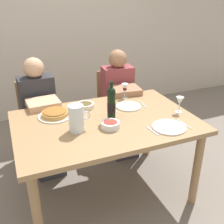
{
  "coord_description": "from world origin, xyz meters",
  "views": [
    {
      "loc": [
        -0.72,
        -1.87,
        1.78
      ],
      "look_at": [
        0.06,
        0.01,
        0.82
      ],
      "focal_mm": 43.09,
      "sensor_mm": 36.0,
      "label": 1
    }
  ],
  "objects": [
    {
      "name": "dinner_plate_right_setting",
      "position": [
        0.3,
        0.18,
        0.77
      ],
      "size": [
        0.23,
        0.23,
        0.01
      ],
      "primitive_type": "cylinder",
      "color": "white",
      "rests_on": "dining_table"
    },
    {
      "name": "chair_left",
      "position": [
        -0.45,
        0.89,
        0.5
      ],
      "size": [
        0.42,
        0.42,
        0.87
      ],
      "rotation": [
        0.0,
        0.0,
        3.2
      ],
      "color": "olive",
      "rests_on": "ground"
    },
    {
      "name": "water_pitcher",
      "position": [
        -0.27,
        -0.08,
        0.85
      ],
      "size": [
        0.17,
        0.12,
        0.21
      ],
      "color": "silver",
      "rests_on": "dining_table"
    },
    {
      "name": "baked_tart",
      "position": [
        -0.37,
        0.24,
        0.79
      ],
      "size": [
        0.29,
        0.29,
        0.06
      ],
      "color": "silver",
      "rests_on": "dining_table"
    },
    {
      "name": "spoon_right_setting",
      "position": [
        0.15,
        0.18,
        0.76
      ],
      "size": [
        0.03,
        0.16,
        0.0
      ],
      "primitive_type": "cube",
      "rotation": [
        0.0,
        0.0,
        1.49
      ],
      "color": "silver",
      "rests_on": "dining_table"
    },
    {
      "name": "back_wall",
      "position": [
        0.0,
        2.0,
        1.4
      ],
      "size": [
        8.0,
        0.1,
        2.8
      ],
      "primitive_type": "cube",
      "color": "beige",
      "rests_on": "ground"
    },
    {
      "name": "knife_right_setting",
      "position": [
        0.45,
        0.18,
        0.76
      ],
      "size": [
        0.03,
        0.18,
        0.0
      ],
      "primitive_type": "cube",
      "rotation": [
        0.0,
        0.0,
        1.46
      ],
      "color": "silver",
      "rests_on": "dining_table"
    },
    {
      "name": "knife_left_setting",
      "position": [
        0.57,
        -0.31,
        0.76
      ],
      "size": [
        0.01,
        0.18,
        0.0
      ],
      "primitive_type": "cube",
      "rotation": [
        0.0,
        0.0,
        1.58
      ],
      "color": "silver",
      "rests_on": "dining_table"
    },
    {
      "name": "wine_glass_right_diner",
      "position": [
        0.36,
        0.39,
        0.87
      ],
      "size": [
        0.07,
        0.07,
        0.15
      ],
      "color": "silver",
      "rests_on": "dining_table"
    },
    {
      "name": "wine_bottle",
      "position": [
        0.06,
        0.01,
        0.9
      ],
      "size": [
        0.07,
        0.07,
        0.33
      ],
      "color": "black",
      "rests_on": "dining_table"
    },
    {
      "name": "olive_bowl",
      "position": [
        -0.08,
        0.31,
        0.79
      ],
      "size": [
        0.16,
        0.16,
        0.05
      ],
      "color": "silver",
      "rests_on": "dining_table"
    },
    {
      "name": "dining_table",
      "position": [
        0.0,
        0.0,
        0.67
      ],
      "size": [
        1.5,
        1.0,
        0.76
      ],
      "color": "#9E7A51",
      "rests_on": "ground"
    },
    {
      "name": "ground_plane",
      "position": [
        0.0,
        0.0,
        0.0
      ],
      "size": [
        8.0,
        8.0,
        0.0
      ],
      "primitive_type": "plane",
      "color": "slate"
    },
    {
      "name": "dinner_plate_left_setting",
      "position": [
        0.42,
        -0.31,
        0.77
      ],
      "size": [
        0.27,
        0.27,
        0.01
      ],
      "primitive_type": "cylinder",
      "color": "white",
      "rests_on": "dining_table"
    },
    {
      "name": "diner_right",
      "position": [
        0.44,
        0.67,
        0.62
      ],
      "size": [
        0.37,
        0.53,
        1.16
      ],
      "rotation": [
        0.0,
        0.0,
        3.05
      ],
      "color": "#8E3D42",
      "rests_on": "ground"
    },
    {
      "name": "wine_glass_left_diner",
      "position": [
        0.66,
        -0.1,
        0.86
      ],
      "size": [
        0.07,
        0.07,
        0.15
      ],
      "color": "silver",
      "rests_on": "dining_table"
    },
    {
      "name": "diner_left",
      "position": [
        -0.44,
        0.65,
        0.62
      ],
      "size": [
        0.35,
        0.52,
        1.16
      ],
      "rotation": [
        0.0,
        0.0,
        3.2
      ],
      "color": "#2D2D33",
      "rests_on": "ground"
    },
    {
      "name": "chair_right",
      "position": [
        0.46,
        0.91,
        0.5
      ],
      "size": [
        0.44,
        0.44,
        0.87
      ],
      "rotation": [
        0.0,
        0.0,
        3.05
      ],
      "color": "olive",
      "rests_on": "ground"
    },
    {
      "name": "salad_bowl",
      "position": [
        -0.01,
        -0.14,
        0.79
      ],
      "size": [
        0.15,
        0.15,
        0.06
      ],
      "color": "silver",
      "rests_on": "dining_table"
    },
    {
      "name": "fork_left_setting",
      "position": [
        0.27,
        -0.31,
        0.76
      ],
      "size": [
        0.03,
        0.16,
        0.0
      ],
      "primitive_type": "cube",
      "rotation": [
        0.0,
        0.0,
        1.68
      ],
      "color": "silver",
      "rests_on": "dining_table"
    }
  ]
}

